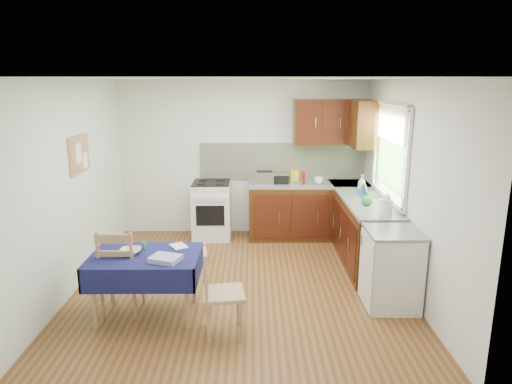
{
  "coord_description": "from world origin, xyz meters",
  "views": [
    {
      "loc": [
        0.16,
        -5.25,
        2.47
      ],
      "look_at": [
        0.2,
        0.29,
        1.12
      ],
      "focal_mm": 32.0,
      "sensor_mm": 36.0,
      "label": 1
    }
  ],
  "objects_px": {
    "dining_table": "(145,264)",
    "chair_near": "(219,289)",
    "toaster": "(264,178)",
    "dish_rack": "(363,194)",
    "kettle": "(386,206)",
    "chair_far": "(120,268)",
    "sandwich_press": "(279,178)"
  },
  "relations": [
    {
      "from": "dining_table",
      "to": "chair_near",
      "type": "height_order",
      "value": "chair_near"
    },
    {
      "from": "chair_near",
      "to": "toaster",
      "type": "xyz_separation_m",
      "value": [
        0.52,
        2.83,
        0.52
      ]
    },
    {
      "from": "dish_rack",
      "to": "kettle",
      "type": "relative_size",
      "value": 1.54
    },
    {
      "from": "dish_rack",
      "to": "chair_near",
      "type": "bearing_deg",
      "value": -133.98
    },
    {
      "from": "dining_table",
      "to": "toaster",
      "type": "relative_size",
      "value": 4.0
    },
    {
      "from": "chair_far",
      "to": "sandwich_press",
      "type": "bearing_deg",
      "value": -125.27
    },
    {
      "from": "chair_far",
      "to": "chair_near",
      "type": "xyz_separation_m",
      "value": [
        1.09,
        -0.44,
        -0.04
      ]
    },
    {
      "from": "dining_table",
      "to": "chair_far",
      "type": "relative_size",
      "value": 1.18
    },
    {
      "from": "chair_far",
      "to": "chair_near",
      "type": "height_order",
      "value": "chair_far"
    },
    {
      "from": "chair_near",
      "to": "sandwich_press",
      "type": "bearing_deg",
      "value": -22.24
    },
    {
      "from": "sandwich_press",
      "to": "dish_rack",
      "type": "relative_size",
      "value": 0.71
    },
    {
      "from": "toaster",
      "to": "dish_rack",
      "type": "bearing_deg",
      "value": -17.04
    },
    {
      "from": "dining_table",
      "to": "dish_rack",
      "type": "distance_m",
      "value": 3.23
    },
    {
      "from": "kettle",
      "to": "chair_near",
      "type": "bearing_deg",
      "value": -149.71
    },
    {
      "from": "kettle",
      "to": "dish_rack",
      "type": "bearing_deg",
      "value": 92.0
    },
    {
      "from": "chair_near",
      "to": "kettle",
      "type": "bearing_deg",
      "value": -67.47
    },
    {
      "from": "chair_near",
      "to": "dish_rack",
      "type": "height_order",
      "value": "dish_rack"
    },
    {
      "from": "dining_table",
      "to": "chair_far",
      "type": "xyz_separation_m",
      "value": [
        -0.29,
        0.05,
        -0.07
      ]
    },
    {
      "from": "dining_table",
      "to": "toaster",
      "type": "height_order",
      "value": "toaster"
    },
    {
      "from": "chair_far",
      "to": "kettle",
      "type": "distance_m",
      "value": 3.15
    },
    {
      "from": "dining_table",
      "to": "chair_near",
      "type": "xyz_separation_m",
      "value": [
        0.8,
        -0.38,
        -0.11
      ]
    },
    {
      "from": "chair_far",
      "to": "dish_rack",
      "type": "xyz_separation_m",
      "value": [
        3.0,
        1.67,
        0.41
      ]
    },
    {
      "from": "chair_near",
      "to": "sandwich_press",
      "type": "distance_m",
      "value": 3.06
    },
    {
      "from": "dining_table",
      "to": "kettle",
      "type": "bearing_deg",
      "value": -3.91
    },
    {
      "from": "toaster",
      "to": "chair_near",
      "type": "bearing_deg",
      "value": -89.77
    },
    {
      "from": "dish_rack",
      "to": "kettle",
      "type": "distance_m",
      "value": 0.98
    },
    {
      "from": "chair_far",
      "to": "dining_table",
      "type": "bearing_deg",
      "value": 171.04
    },
    {
      "from": "kettle",
      "to": "dining_table",
      "type": "bearing_deg",
      "value": -164.72
    },
    {
      "from": "sandwich_press",
      "to": "kettle",
      "type": "distance_m",
      "value": 2.15
    },
    {
      "from": "chair_far",
      "to": "toaster",
      "type": "distance_m",
      "value": 2.93
    },
    {
      "from": "sandwich_press",
      "to": "kettle",
      "type": "xyz_separation_m",
      "value": [
        1.18,
        -1.79,
        0.03
      ]
    },
    {
      "from": "chair_far",
      "to": "kettle",
      "type": "relative_size",
      "value": 3.73
    }
  ]
}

